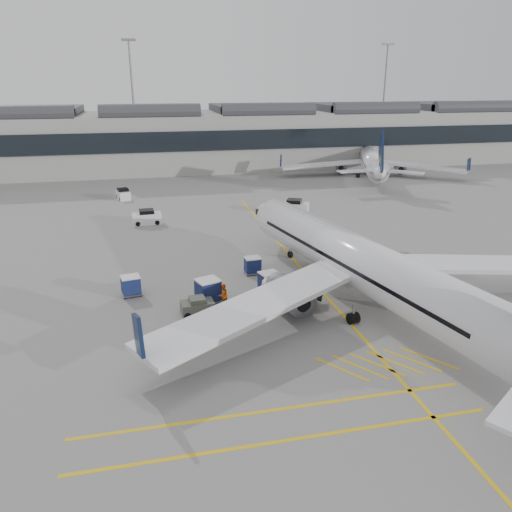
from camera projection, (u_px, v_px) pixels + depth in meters
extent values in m
plane|color=gray|center=(214.00, 330.00, 36.04)|extent=(220.00, 220.00, 0.00)
cube|color=#9E9E99|center=(161.00, 141.00, 100.42)|extent=(200.00, 20.00, 11.00)
cube|color=black|center=(164.00, 142.00, 90.71)|extent=(200.00, 0.50, 3.60)
cube|color=#38383D|center=(159.00, 109.00, 98.36)|extent=(200.00, 18.00, 1.40)
cylinder|color=slate|center=(133.00, 102.00, 109.92)|extent=(0.44, 0.44, 25.00)
cube|color=slate|center=(128.00, 40.00, 105.70)|extent=(3.00, 0.60, 0.50)
cylinder|color=slate|center=(384.00, 100.00, 122.53)|extent=(0.44, 0.44, 25.00)
cube|color=slate|center=(388.00, 44.00, 118.31)|extent=(3.00, 0.60, 0.50)
cube|color=gold|center=(303.00, 270.00, 47.33)|extent=(0.25, 60.00, 0.01)
cylinder|color=silver|center=(364.00, 265.00, 39.17)|extent=(10.24, 31.90, 3.98)
cone|color=silver|center=(266.00, 213.00, 54.62)|extent=(4.74, 4.94, 3.98)
cube|color=silver|center=(256.00, 306.00, 34.20)|extent=(17.53, 12.18, 0.37)
cube|color=silver|center=(473.00, 264.00, 42.04)|extent=(18.30, 5.81, 0.37)
cylinder|color=slate|center=(292.00, 295.00, 37.79)|extent=(2.94, 4.18, 2.22)
cylinder|color=slate|center=(418.00, 271.00, 42.58)|extent=(2.94, 4.18, 2.22)
cylinder|color=black|center=(290.00, 254.00, 50.62)|extent=(0.43, 0.72, 0.68)
cylinder|color=black|center=(353.00, 318.00, 36.83)|extent=(0.89, 0.98, 0.85)
cylinder|color=black|center=(410.00, 306.00, 38.89)|extent=(0.89, 0.98, 0.85)
cylinder|color=silver|center=(371.00, 160.00, 93.63)|extent=(13.18, 27.80, 3.55)
cone|color=silver|center=(365.00, 149.00, 108.65)|extent=(4.64, 4.78, 3.55)
cone|color=silver|center=(380.00, 173.00, 78.13)|extent=(4.91, 5.49, 3.55)
cube|color=silver|center=(323.00, 164.00, 93.69)|extent=(16.18, 4.05, 0.33)
cube|color=silver|center=(421.00, 167.00, 91.49)|extent=(14.70, 12.63, 0.33)
cylinder|color=slate|center=(341.00, 167.00, 95.24)|extent=(3.04, 3.88, 1.98)
cylinder|color=slate|center=(400.00, 168.00, 93.90)|extent=(3.04, 3.88, 1.98)
cube|color=#0B1733|center=(381.00, 155.00, 77.78)|extent=(2.76, 6.84, 7.91)
cylinder|color=black|center=(365.00, 165.00, 104.68)|extent=(0.46, 0.66, 0.60)
cylinder|color=black|center=(358.00, 175.00, 92.57)|extent=(0.88, 0.94, 0.76)
cylinder|color=black|center=(384.00, 176.00, 91.99)|extent=(0.88, 0.94, 0.76)
cube|color=silver|center=(284.00, 296.00, 40.60)|extent=(4.64, 3.36, 0.80)
cube|color=black|center=(299.00, 287.00, 40.08)|extent=(4.03, 2.75, 1.68)
cube|color=silver|center=(269.00, 286.00, 40.58)|extent=(1.55, 1.77, 1.02)
cylinder|color=black|center=(263.00, 300.00, 40.22)|extent=(0.54, 0.40, 0.50)
cylinder|color=black|center=(267.00, 293.00, 41.69)|extent=(0.54, 0.40, 0.50)
cylinder|color=black|center=(303.00, 304.00, 39.60)|extent=(0.54, 0.40, 0.50)
cylinder|color=black|center=(305.00, 296.00, 41.07)|extent=(0.54, 0.40, 0.50)
cube|color=gray|center=(253.00, 272.00, 46.44)|extent=(1.58, 1.33, 0.11)
cube|color=navy|center=(253.00, 265.00, 46.20)|extent=(1.45, 1.28, 1.30)
cube|color=silver|center=(253.00, 258.00, 45.98)|extent=(1.49, 1.32, 0.09)
cylinder|color=black|center=(247.00, 275.00, 45.86)|extent=(0.20, 0.10, 0.20)
cylinder|color=black|center=(245.00, 271.00, 46.75)|extent=(0.20, 0.10, 0.20)
cylinder|color=black|center=(261.00, 274.00, 46.18)|extent=(0.20, 0.10, 0.20)
cylinder|color=black|center=(258.00, 270.00, 47.07)|extent=(0.20, 0.10, 0.20)
cube|color=gray|center=(269.00, 290.00, 42.42)|extent=(2.00, 1.80, 0.12)
cube|color=navy|center=(269.00, 281.00, 42.16)|extent=(1.85, 1.71, 1.43)
cube|color=silver|center=(269.00, 273.00, 41.91)|extent=(1.91, 1.77, 0.10)
cylinder|color=black|center=(265.00, 295.00, 41.68)|extent=(0.24, 0.16, 0.22)
cylinder|color=black|center=(259.00, 290.00, 42.57)|extent=(0.24, 0.16, 0.22)
cylinder|color=black|center=(279.00, 291.00, 42.31)|extent=(0.24, 0.16, 0.22)
cylinder|color=black|center=(273.00, 287.00, 43.21)|extent=(0.24, 0.16, 0.22)
cube|color=gray|center=(132.00, 293.00, 41.76)|extent=(1.83, 1.60, 0.11)
cube|color=navy|center=(131.00, 285.00, 41.51)|extent=(1.68, 1.53, 1.38)
cube|color=silver|center=(130.00, 277.00, 41.27)|extent=(1.74, 1.59, 0.10)
cylinder|color=black|center=(125.00, 298.00, 41.08)|extent=(0.22, 0.13, 0.21)
cylinder|color=black|center=(123.00, 293.00, 41.99)|extent=(0.22, 0.13, 0.21)
cylinder|color=black|center=(141.00, 295.00, 41.58)|extent=(0.22, 0.13, 0.21)
cylinder|color=black|center=(138.00, 291.00, 42.49)|extent=(0.22, 0.13, 0.21)
cube|color=gray|center=(208.00, 300.00, 40.39)|extent=(2.32, 2.11, 0.13)
cube|color=navy|center=(208.00, 290.00, 40.09)|extent=(2.14, 2.00, 1.63)
cube|color=silver|center=(208.00, 280.00, 39.81)|extent=(2.21, 2.08, 0.11)
cylinder|color=black|center=(203.00, 306.00, 39.53)|extent=(0.27, 0.19, 0.25)
cylinder|color=black|center=(196.00, 300.00, 40.52)|extent=(0.27, 0.19, 0.25)
cylinder|color=black|center=(221.00, 302.00, 40.32)|extent=(0.27, 0.19, 0.25)
cylinder|color=black|center=(213.00, 296.00, 41.31)|extent=(0.27, 0.19, 0.25)
imported|color=orange|center=(264.00, 289.00, 40.97)|extent=(0.69, 0.70, 1.63)
imported|color=#E7550C|center=(223.00, 295.00, 39.59)|extent=(1.12, 1.05, 1.84)
cube|color=#4C5044|center=(197.00, 308.00, 38.26)|extent=(2.58, 1.67, 0.99)
cube|color=#4C5044|center=(197.00, 301.00, 38.07)|extent=(1.27, 1.27, 0.49)
cylinder|color=black|center=(188.00, 316.00, 37.53)|extent=(0.57, 0.29, 0.55)
cylinder|color=black|center=(185.00, 309.00, 38.68)|extent=(0.57, 0.29, 0.55)
cylinder|color=black|center=(211.00, 313.00, 38.03)|extent=(0.57, 0.29, 0.55)
cylinder|color=black|center=(207.00, 306.00, 39.18)|extent=(0.57, 0.29, 0.55)
cone|color=#F24C0A|center=(286.00, 235.00, 57.33)|extent=(0.41, 0.41, 0.56)
cone|color=#F24C0A|center=(365.00, 277.00, 45.01)|extent=(0.40, 0.40, 0.56)
cube|color=silver|center=(147.00, 219.00, 62.44)|extent=(3.64, 1.96, 1.38)
cube|color=black|center=(146.00, 212.00, 62.16)|extent=(1.86, 1.77, 0.59)
cylinder|color=black|center=(138.00, 224.00, 61.55)|extent=(0.60, 0.25, 0.59)
cylinder|color=black|center=(137.00, 221.00, 62.98)|extent=(0.60, 0.25, 0.59)
cylinder|color=black|center=(157.00, 222.00, 62.16)|extent=(0.60, 0.25, 0.59)
cylinder|color=black|center=(156.00, 219.00, 63.59)|extent=(0.60, 0.25, 0.59)
cube|color=silver|center=(123.00, 195.00, 75.54)|extent=(2.35, 3.51, 1.25)
cube|color=black|center=(123.00, 190.00, 75.29)|extent=(1.87, 1.93, 0.54)
cylinder|color=black|center=(130.00, 198.00, 75.07)|extent=(0.32, 0.57, 0.54)
cylinder|color=black|center=(120.00, 199.00, 74.46)|extent=(0.32, 0.57, 0.54)
cylinder|color=black|center=(126.00, 196.00, 76.87)|extent=(0.32, 0.57, 0.54)
cylinder|color=black|center=(117.00, 196.00, 76.25)|extent=(0.32, 0.57, 0.54)
cube|color=silver|center=(294.00, 208.00, 67.33)|extent=(4.25, 3.37, 1.48)
cube|color=black|center=(294.00, 202.00, 67.03)|extent=(2.49, 2.44, 0.63)
cylinder|color=black|center=(284.00, 212.00, 66.96)|extent=(0.67, 0.49, 0.63)
cylinder|color=black|center=(286.00, 209.00, 68.52)|extent=(0.67, 0.49, 0.63)
cylinder|color=black|center=(302.00, 213.00, 66.42)|extent=(0.67, 0.49, 0.63)
cylinder|color=black|center=(304.00, 210.00, 67.98)|extent=(0.67, 0.49, 0.63)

